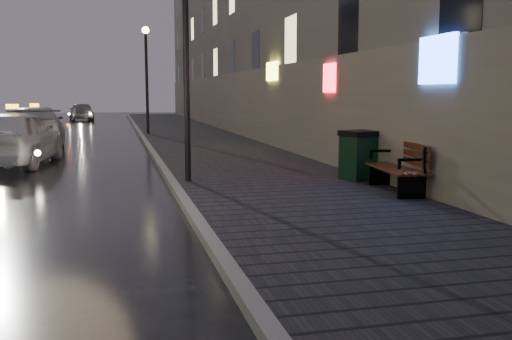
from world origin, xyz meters
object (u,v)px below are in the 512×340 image
Objects in this scene: trash_bin at (360,155)px; taxi_mid at (35,126)px; lamp_near at (186,35)px; car_far at (82,112)px; taxi_near at (14,137)px; lamp_far at (146,66)px; bench at (400,167)px.

taxi_mid is at bearing 110.75° from trash_bin.
lamp_near is 4.55× the size of trash_bin.
lamp_near is at bearing 89.95° from car_far.
trash_bin is 0.23× the size of taxi_near.
lamp_far is 1.24× the size of car_far.
lamp_near is 13.37m from taxi_mid.
lamp_near is 1.05× the size of taxi_near.
taxi_mid is (-4.84, 12.17, -2.68)m from lamp_near.
bench is at bearing 95.68° from car_far.
lamp_near reaches higher than car_far.
car_far is (-4.14, 18.07, -2.76)m from lamp_far.
lamp_near is 5.56m from bench.
bench is at bearing 145.34° from taxi_near.
lamp_far reaches higher than bench.
taxi_near is 28.80m from car_far.
bench is 37.50m from car_far.
taxi_mid reaches higher than trash_bin.
lamp_near is 1.24× the size of car_far.
trash_bin is at bearing 117.64° from taxi_mid.
taxi_near is (-4.59, -10.72, -2.63)m from lamp_far.
trash_bin reaches higher than bench.
taxi_mid is at bearing 111.69° from lamp_near.
lamp_near is 7.47m from taxi_near.
lamp_far is at bearing 95.92° from car_far.
bench is 0.42× the size of taxi_near.
lamp_far is at bearing 89.85° from trash_bin.
lamp_far is 1.05× the size of taxi_near.
trash_bin is (3.95, -16.80, -2.75)m from lamp_far.
trash_bin is 0.21× the size of taxi_mid.
taxi_near is 1.18× the size of car_far.
trash_bin is 35.80m from car_far.
car_far is at bearing 109.57° from bench.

